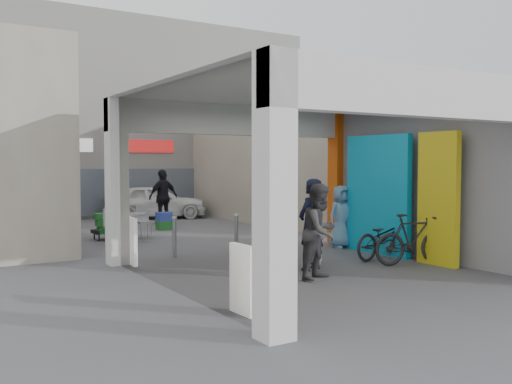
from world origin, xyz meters
TOP-DOWN VIEW (x-y plane):
  - ground at (0.00, 0.00)m, footprint 90.00×90.00m
  - arcade_canopy at (0.54, -0.82)m, footprint 6.40×6.45m
  - far_building at (-0.00, 13.99)m, footprint 18.00×4.08m
  - plaza_bldg_left at (-4.50, 7.50)m, footprint 2.00×9.00m
  - plaza_bldg_right at (4.50, 7.50)m, footprint 2.00×9.00m
  - bollard_left at (-1.60, 2.23)m, footprint 0.09×0.09m
  - bollard_center at (0.04, 2.27)m, footprint 0.09×0.09m
  - bollard_right at (1.61, 2.59)m, footprint 0.09×0.09m
  - advert_board_near at (-2.75, -2.79)m, footprint 0.12×0.55m
  - advert_board_far at (-2.75, 1.81)m, footprint 0.13×0.55m
  - cafe_set at (-1.66, 5.48)m, footprint 1.53×1.24m
  - produce_stand at (-1.84, 5.98)m, footprint 1.11×0.60m
  - crate_stack at (0.25, 7.31)m, footprint 0.46×0.36m
  - border_collie at (0.59, -0.15)m, footprint 0.21×0.42m
  - man_with_dog at (0.11, -0.62)m, footprint 0.78×0.65m
  - man_back_turned at (-0.28, -1.43)m, footprint 1.05×0.94m
  - man_elderly at (2.56, 1.35)m, footprint 0.78×0.51m
  - man_crates at (0.78, 8.66)m, footprint 1.19×0.68m
  - bicycle_front at (2.30, -0.44)m, footprint 1.89×0.87m
  - bicycle_rear at (2.30, -1.29)m, footprint 1.87×0.91m
  - white_van at (1.38, 10.92)m, footprint 4.12×2.54m

SIDE VIEW (x-z plane):
  - ground at x=0.00m, z-range 0.00..0.00m
  - border_collie at x=0.59m, z-range -0.06..0.52m
  - crate_stack at x=0.25m, z-range 0.00..0.56m
  - produce_stand at x=-1.84m, z-range -0.08..0.66m
  - cafe_set at x=-1.66m, z-range -0.14..0.79m
  - bollard_right at x=1.61m, z-range 0.00..0.81m
  - bollard_center at x=0.04m, z-range 0.00..0.89m
  - bollard_left at x=-1.60m, z-range 0.00..0.91m
  - bicycle_front at x=2.30m, z-range 0.00..0.96m
  - advert_board_near at x=-2.75m, z-range 0.01..1.01m
  - advert_board_far at x=-2.75m, z-range 0.01..1.01m
  - bicycle_rear at x=2.30m, z-range 0.00..1.08m
  - white_van at x=1.38m, z-range 0.00..1.31m
  - man_elderly at x=2.56m, z-range 0.00..1.58m
  - man_back_turned at x=-0.28m, z-range 0.00..1.77m
  - man_with_dog at x=0.11m, z-range 0.00..1.83m
  - man_crates at x=0.78m, z-range 0.00..1.92m
  - arcade_canopy at x=0.54m, z-range -0.90..5.50m
  - plaza_bldg_left at x=-4.50m, z-range 0.00..5.00m
  - plaza_bldg_right at x=4.50m, z-range 0.00..5.00m
  - far_building at x=0.00m, z-range -0.01..7.99m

